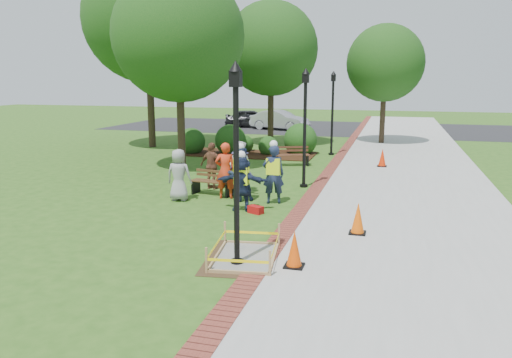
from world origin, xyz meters
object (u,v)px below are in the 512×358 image
(hivis_worker_b, at_px, (273,173))
(lamp_near, at_px, (236,150))
(cone_front, at_px, (294,250))
(hivis_worker_a, at_px, (241,181))
(wet_concrete_pad, at_px, (245,248))
(bench_near, at_px, (213,187))
(hivis_worker_c, at_px, (241,172))

(hivis_worker_b, bearing_deg, lamp_near, -84.63)
(cone_front, relative_size, hivis_worker_a, 0.44)
(wet_concrete_pad, distance_m, lamp_near, 2.28)
(wet_concrete_pad, xyz_separation_m, lamp_near, (-0.07, -0.38, 2.25))
(cone_front, relative_size, lamp_near, 0.19)
(bench_near, distance_m, hivis_worker_b, 2.44)
(hivis_worker_a, bearing_deg, hivis_worker_c, 108.51)
(lamp_near, height_order, hivis_worker_a, lamp_near)
(hivis_worker_b, distance_m, hivis_worker_c, 1.10)
(bench_near, distance_m, hivis_worker_c, 1.45)
(hivis_worker_a, xyz_separation_m, hivis_worker_b, (0.71, 1.10, 0.09))
(lamp_near, relative_size, hivis_worker_b, 2.11)
(cone_front, xyz_separation_m, hivis_worker_c, (-2.81, 5.25, 0.55))
(hivis_worker_b, bearing_deg, cone_front, -71.75)
(wet_concrete_pad, height_order, hivis_worker_a, hivis_worker_a)
(lamp_near, bearing_deg, cone_front, 7.15)
(wet_concrete_pad, height_order, cone_front, cone_front)
(wet_concrete_pad, bearing_deg, bench_near, 117.11)
(hivis_worker_a, height_order, hivis_worker_c, hivis_worker_c)
(cone_front, distance_m, hivis_worker_b, 5.51)
(hivis_worker_c, bearing_deg, hivis_worker_b, -2.43)
(bench_near, relative_size, hivis_worker_c, 0.84)
(cone_front, xyz_separation_m, lamp_near, (-1.21, -0.15, 2.09))
(bench_near, relative_size, cone_front, 1.96)
(wet_concrete_pad, distance_m, bench_near, 6.22)
(lamp_near, bearing_deg, hivis_worker_c, 106.48)
(cone_front, distance_m, hivis_worker_c, 5.98)
(lamp_near, xyz_separation_m, hivis_worker_c, (-1.60, 5.40, -1.54))
(bench_near, distance_m, hivis_worker_a, 2.37)
(wet_concrete_pad, bearing_deg, cone_front, -11.40)
(hivis_worker_c, bearing_deg, wet_concrete_pad, -71.60)
(bench_near, xyz_separation_m, cone_front, (3.98, -5.77, 0.13))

